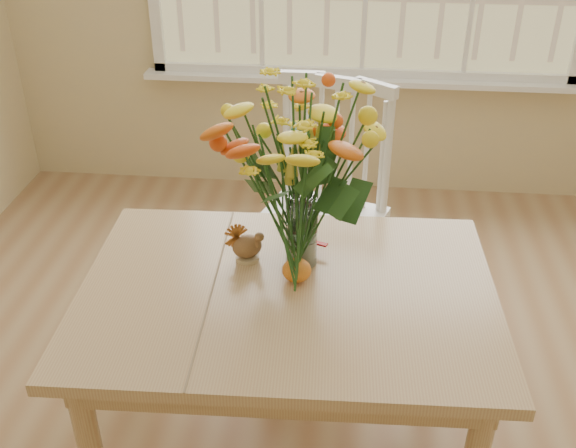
# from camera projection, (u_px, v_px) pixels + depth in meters

# --- Properties ---
(dining_table) EXTENTS (1.31, 0.96, 0.69)m
(dining_table) POSITION_uv_depth(u_px,v_px,m) (287.00, 312.00, 2.12)
(dining_table) COLOR tan
(dining_table) RESTS_ON floor
(windsor_chair) EXTENTS (0.60, 0.59, 1.05)m
(windsor_chair) POSITION_uv_depth(u_px,v_px,m) (325.00, 199.00, 2.77)
(windsor_chair) COLOR white
(windsor_chair) RESTS_ON floor
(flower_vase) EXTENTS (0.48, 0.48, 0.56)m
(flower_vase) POSITION_uv_depth(u_px,v_px,m) (302.00, 168.00, 2.02)
(flower_vase) COLOR white
(flower_vase) RESTS_ON dining_table
(pumpkin) EXTENTS (0.09, 0.09, 0.07)m
(pumpkin) POSITION_uv_depth(u_px,v_px,m) (297.00, 271.00, 2.09)
(pumpkin) COLOR #C44E17
(pumpkin) RESTS_ON dining_table
(turkey_figurine) EXTENTS (0.12, 0.11, 0.12)m
(turkey_figurine) POSITION_uv_depth(u_px,v_px,m) (247.00, 246.00, 2.18)
(turkey_figurine) COLOR #CCB78C
(turkey_figurine) RESTS_ON dining_table
(dark_gourd) EXTENTS (0.12, 0.09, 0.08)m
(dark_gourd) POSITION_uv_depth(u_px,v_px,m) (299.00, 240.00, 2.24)
(dark_gourd) COLOR #38160F
(dark_gourd) RESTS_ON dining_table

